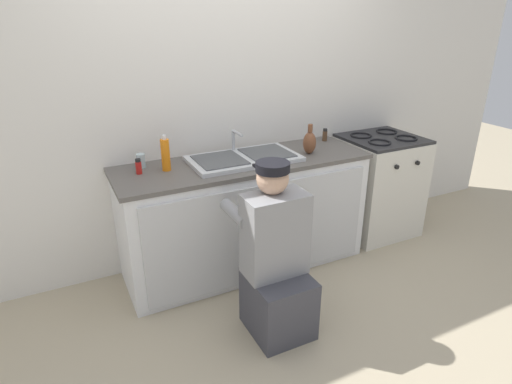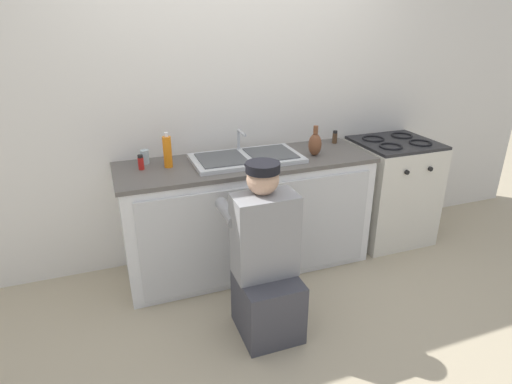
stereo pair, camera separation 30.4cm
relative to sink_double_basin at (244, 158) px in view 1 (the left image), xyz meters
The scene contains 12 objects.
ground_plane 0.95m from the sink_double_basin, 90.00° to the right, with size 12.00×12.00×0.00m, color tan.
back_wall 0.49m from the sink_double_basin, 90.00° to the left, with size 6.00×0.10×2.50m, color silver.
counter_cabinet 0.48m from the sink_double_basin, 90.00° to the right, with size 1.86×0.62×0.85m.
countertop 0.03m from the sink_double_basin, 90.00° to the right, with size 1.90×0.62×0.03m, color #5B5651.
sink_double_basin is the anchor object (origin of this frame).
stove_range 1.40m from the sink_double_basin, ahead, with size 0.65×0.62×0.91m.
plumber_person 0.90m from the sink_double_basin, 100.66° to the right, with size 0.42×0.61×1.10m.
spice_bottle_pepper 0.85m from the sink_double_basin, 11.40° to the left, with size 0.04×0.04×0.10m.
spice_bottle_red 0.75m from the sink_double_basin, behind, with size 0.04×0.04×0.10m.
soap_bottle_orange 0.57m from the sink_double_basin, behind, with size 0.06×0.06×0.25m.
vase_decorative 0.53m from the sink_double_basin, ahead, with size 0.10×0.10×0.23m.
water_glass 0.73m from the sink_double_basin, 166.10° to the left, with size 0.06×0.06×0.10m.
Camera 1 is at (-1.25, -2.41, 1.89)m, focal length 30.00 mm.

